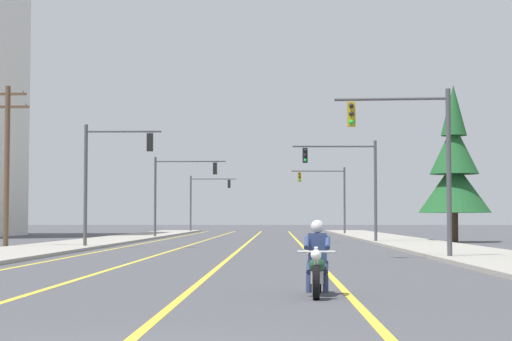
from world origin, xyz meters
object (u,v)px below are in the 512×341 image
object	(u,v)px
motorcycle_with_rider	(317,265)
utility_pole_left_near	(7,160)
traffic_signal_far_left	(204,195)
traffic_signal_near_left	(107,168)
traffic_signal_near_right	(416,148)
traffic_signal_far_right	(329,190)
traffic_signal_mid_right	(351,175)
traffic_signal_mid_left	(176,184)
conifer_tree_right_verge_far	(454,170)

from	to	relation	value
motorcycle_with_rider	utility_pole_left_near	bearing A→B (deg)	117.93
traffic_signal_far_left	utility_pole_left_near	size ratio (longest dim) A/B	0.76
traffic_signal_far_left	traffic_signal_near_left	bearing A→B (deg)	-90.52
traffic_signal_near_right	traffic_signal_far_right	distance (m)	49.45
motorcycle_with_rider	traffic_signal_mid_right	size ratio (longest dim) A/B	0.35
traffic_signal_mid_left	traffic_signal_near_left	bearing A→B (deg)	-91.98
conifer_tree_right_verge_far	traffic_signal_near_left	bearing A→B (deg)	-148.26
traffic_signal_near_right	traffic_signal_far_right	world-z (taller)	same
traffic_signal_mid_left	traffic_signal_mid_right	bearing A→B (deg)	-48.73
traffic_signal_mid_right	utility_pole_left_near	size ratio (longest dim) A/B	0.76
traffic_signal_near_left	traffic_signal_far_left	size ratio (longest dim) A/B	1.00
traffic_signal_near_left	utility_pole_left_near	size ratio (longest dim) A/B	0.76
traffic_signal_mid_right	traffic_signal_far_left	bearing A→B (deg)	105.87
traffic_signal_far_left	utility_pole_left_near	bearing A→B (deg)	-95.86
traffic_signal_mid_left	utility_pole_left_near	distance (m)	24.23
traffic_signal_near_right	traffic_signal_mid_left	size ratio (longest dim) A/B	1.00
traffic_signal_near_left	traffic_signal_far_right	world-z (taller)	same
traffic_signal_mid_left	utility_pole_left_near	world-z (taller)	utility_pole_left_near
conifer_tree_right_verge_far	traffic_signal_far_left	bearing A→B (deg)	114.97
traffic_signal_near_right	traffic_signal_near_left	world-z (taller)	same
traffic_signal_near_left	conifer_tree_right_verge_far	world-z (taller)	conifer_tree_right_verge_far
motorcycle_with_rider	traffic_signal_near_left	xyz separation A→B (m)	(-9.26, 27.05, 3.45)
traffic_signal_near_right	traffic_signal_far_left	distance (m)	66.74
traffic_signal_mid_right	traffic_signal_far_left	xyz separation A→B (m)	(-12.52, 44.02, -0.00)
motorcycle_with_rider	traffic_signal_far_right	distance (m)	64.81
traffic_signal_far_left	conifer_tree_right_verge_far	world-z (taller)	conifer_tree_right_verge_far
motorcycle_with_rider	traffic_signal_mid_right	distance (m)	36.92
traffic_signal_mid_left	utility_pole_left_near	xyz separation A→B (m)	(-5.83, -23.51, 0.27)
traffic_signal_near_right	traffic_signal_far_right	bearing A→B (deg)	90.27
motorcycle_with_rider	traffic_signal_near_right	bearing A→B (deg)	74.19
motorcycle_with_rider	traffic_signal_near_right	distance (m)	16.11
traffic_signal_near_left	traffic_signal_far_left	world-z (taller)	same
conifer_tree_right_verge_far	traffic_signal_mid_left	bearing A→B (deg)	149.37
motorcycle_with_rider	utility_pole_left_near	size ratio (longest dim) A/B	0.27
motorcycle_with_rider	traffic_signal_mid_left	distance (m)	51.28
traffic_signal_near_left	utility_pole_left_near	distance (m)	5.03
traffic_signal_mid_left	traffic_signal_far_left	xyz separation A→B (m)	(-0.32, 30.12, -0.02)
traffic_signal_mid_left	conifer_tree_right_verge_far	world-z (taller)	conifer_tree_right_verge_far
traffic_signal_far_right	utility_pole_left_near	size ratio (longest dim) A/B	0.76
traffic_signal_near_left	conifer_tree_right_verge_far	distance (m)	23.20
motorcycle_with_rider	traffic_signal_near_right	xyz separation A→B (m)	(4.28, 15.14, 3.47)
traffic_signal_mid_right	traffic_signal_far_right	xyz separation A→B (m)	(0.31, 28.02, -0.01)
traffic_signal_near_right	traffic_signal_far_left	bearing A→B (deg)	101.29
motorcycle_with_rider	traffic_signal_near_left	bearing A→B (deg)	108.91
traffic_signal_far_left	traffic_signal_mid_right	bearing A→B (deg)	-74.13
traffic_signal_near_right	utility_pole_left_near	bearing A→B (deg)	147.55
traffic_signal_near_left	traffic_signal_far_left	xyz separation A→B (m)	(0.49, 53.53, 0.08)
traffic_signal_mid_right	traffic_signal_far_right	bearing A→B (deg)	89.37
traffic_signal_mid_left	traffic_signal_far_right	bearing A→B (deg)	48.49
traffic_signal_mid_left	traffic_signal_far_right	xyz separation A→B (m)	(12.50, 14.13, -0.03)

